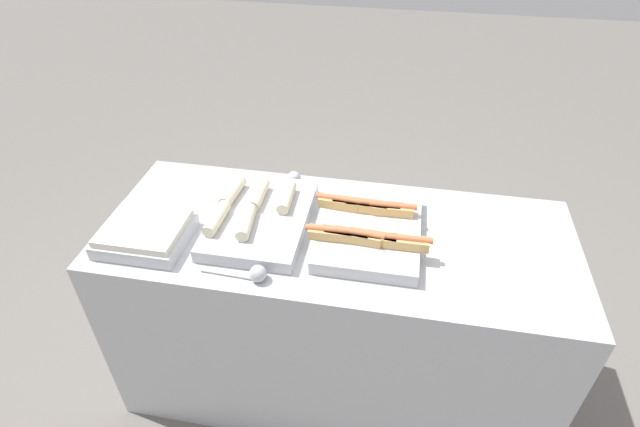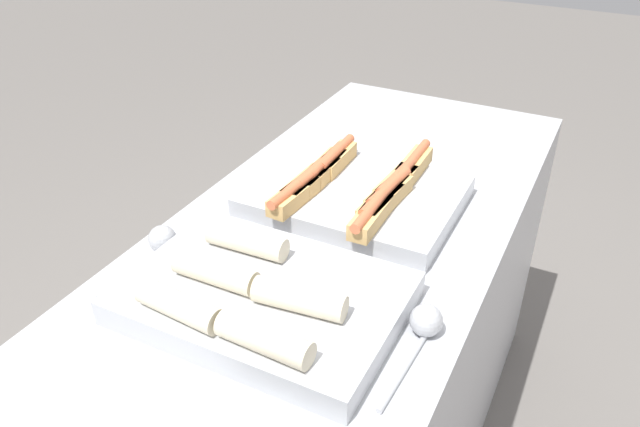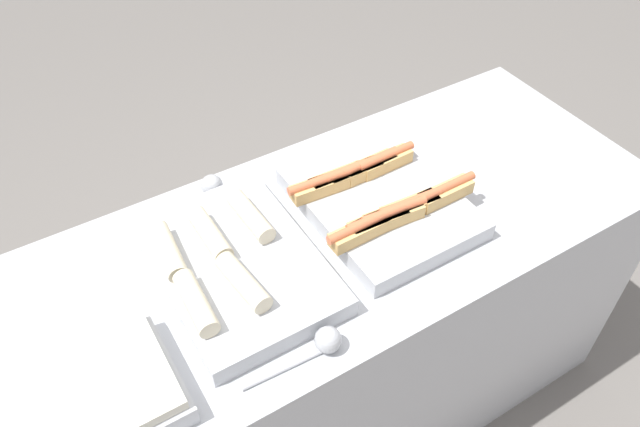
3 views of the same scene
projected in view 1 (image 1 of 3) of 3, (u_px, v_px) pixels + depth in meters
name	position (u px, v px, depth m)	size (l,w,h in m)	color
ground_plane	(333.00, 374.00, 2.32)	(12.00, 12.00, 0.00)	slate
counter	(334.00, 312.00, 2.06)	(1.70, 0.69, 0.86)	#B7BABF
tray_hotdogs	(368.00, 228.00, 1.76)	(0.42, 0.45, 0.10)	#B7BABF
tray_wraps	(259.00, 216.00, 1.82)	(0.34, 0.48, 0.10)	#B7BABF
tray_side_front	(145.00, 233.00, 1.74)	(0.29, 0.26, 0.07)	#B7BABF
serving_spoon_near	(255.00, 274.00, 1.59)	(0.23, 0.06, 0.06)	#B2B5BA
serving_spoon_far	(292.00, 178.00, 2.03)	(0.21, 0.06, 0.06)	#B2B5BA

